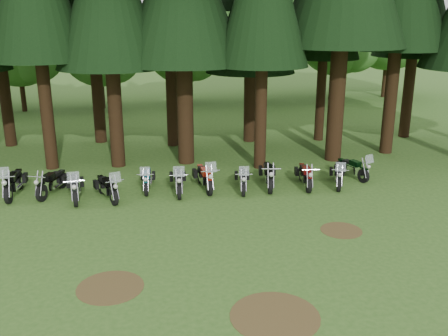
{
  "coord_description": "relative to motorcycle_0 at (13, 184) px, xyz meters",
  "views": [
    {
      "loc": [
        -1.9,
        -14.11,
        6.97
      ],
      "look_at": [
        1.22,
        5.0,
        1.0
      ],
      "focal_mm": 40.0,
      "sensor_mm": 36.0,
      "label": 1
    }
  ],
  "objects": [
    {
      "name": "ground",
      "position": [
        7.16,
        -5.8,
        -0.52
      ],
      "size": [
        120.0,
        120.0,
        0.0
      ],
      "primitive_type": "plane",
      "color": "#325B1E",
      "rests_on": "ground"
    },
    {
      "name": "decid_2",
      "position": [
        -3.27,
        18.98,
        4.43
      ],
      "size": [
        6.72,
        6.53,
        8.4
      ],
      "color": "#311F10",
      "rests_on": "ground"
    },
    {
      "name": "decid_3",
      "position": [
        2.45,
        19.33,
        3.99
      ],
      "size": [
        6.12,
        5.95,
        7.65
      ],
      "color": "#311F10",
      "rests_on": "ground"
    },
    {
      "name": "decid_4",
      "position": [
        8.74,
        20.52,
        3.85
      ],
      "size": [
        5.93,
        5.76,
        7.41
      ],
      "color": "#311F10",
      "rests_on": "ground"
    },
    {
      "name": "decid_5",
      "position": [
        15.46,
        19.91,
        5.71
      ],
      "size": [
        8.45,
        8.21,
        10.56
      ],
      "color": "#311F10",
      "rests_on": "ground"
    },
    {
      "name": "decid_6",
      "position": [
        22.02,
        21.21,
        4.68
      ],
      "size": [
        7.06,
        6.86,
        8.82
      ],
      "color": "#311F10",
      "rests_on": "ground"
    },
    {
      "name": "decid_7",
      "position": [
        26.63,
        21.03,
        5.7
      ],
      "size": [
        8.44,
        8.2,
        10.55
      ],
      "color": "#311F10",
      "rests_on": "ground"
    },
    {
      "name": "dirt_patch_0",
      "position": [
        4.16,
        -7.8,
        -0.51
      ],
      "size": [
        1.8,
        1.8,
        0.01
      ],
      "primitive_type": "cylinder",
      "color": "#4C3D1E",
      "rests_on": "ground"
    },
    {
      "name": "dirt_patch_1",
      "position": [
        11.66,
        -5.3,
        -0.51
      ],
      "size": [
        1.4,
        1.4,
        0.01
      ],
      "primitive_type": "cylinder",
      "color": "#4C3D1E",
      "rests_on": "ground"
    },
    {
      "name": "dirt_patch_2",
      "position": [
        8.16,
        -9.8,
        -0.51
      ],
      "size": [
        2.2,
        2.2,
        0.01
      ],
      "primitive_type": "cylinder",
      "color": "#4C3D1E",
      "rests_on": "ground"
    },
    {
      "name": "motorcycle_0",
      "position": [
        0.0,
        0.0,
        0.0
      ],
      "size": [
        0.46,
        2.47,
        1.56
      ],
      "rotation": [
        0.0,
        0.0,
        -0.02
      ],
      "color": "black",
      "rests_on": "ground"
    },
    {
      "name": "motorcycle_1",
      "position": [
        1.48,
        -0.05,
        -0.05
      ],
      "size": [
        0.91,
        2.17,
        0.92
      ],
      "rotation": [
        0.0,
        0.0,
        -0.35
      ],
      "color": "black",
      "rests_on": "ground"
    },
    {
      "name": "motorcycle_2",
      "position": [
        2.47,
        -0.82,
        -0.03
      ],
      "size": [
        0.58,
        2.35,
        1.47
      ],
      "rotation": [
        0.0,
        0.0,
        0.12
      ],
      "color": "black",
      "rests_on": "ground"
    },
    {
      "name": "motorcycle_3",
      "position": [
        3.72,
        -0.99,
        -0.05
      ],
      "size": [
        1.08,
        2.16,
        1.4
      ],
      "rotation": [
        0.0,
        0.0,
        0.38
      ],
      "color": "black",
      "rests_on": "ground"
    },
    {
      "name": "motorcycle_4",
      "position": [
        5.28,
        -0.15,
        -0.09
      ],
      "size": [
        0.45,
        2.06,
        1.3
      ],
      "rotation": [
        0.0,
        0.0,
        -0.08
      ],
      "color": "black",
      "rests_on": "ground"
    },
    {
      "name": "motorcycle_5",
      "position": [
        6.52,
        -0.68,
        -0.04
      ],
      "size": [
        0.43,
        2.3,
        1.45
      ],
      "rotation": [
        0.0,
        0.0,
        -0.03
      ],
      "color": "black",
      "rests_on": "ground"
    },
    {
      "name": "motorcycle_6",
      "position": [
        7.63,
        -0.42,
        -0.02
      ],
      "size": [
        0.56,
        2.38,
        1.49
      ],
      "rotation": [
        0.0,
        0.0,
        0.1
      ],
      "color": "black",
      "rests_on": "ground"
    },
    {
      "name": "motorcycle_7",
      "position": [
        9.16,
        -0.82,
        -0.07
      ],
      "size": [
        0.58,
        2.13,
        1.34
      ],
      "rotation": [
        0.0,
        0.0,
        -0.15
      ],
      "color": "black",
      "rests_on": "ground"
    },
    {
      "name": "motorcycle_8",
      "position": [
        10.32,
        -0.57,
        -0.03
      ],
      "size": [
        0.51,
        2.37,
        0.97
      ],
      "rotation": [
        0.0,
        0.0,
        -0.15
      ],
      "color": "black",
      "rests_on": "ground"
    },
    {
      "name": "motorcycle_9",
      "position": [
        11.86,
        -0.76,
        -0.06
      ],
      "size": [
        0.43,
        2.21,
        0.9
      ],
      "rotation": [
        0.0,
        0.0,
        -0.13
      ],
      "color": "black",
      "rests_on": "ground"
    },
    {
      "name": "motorcycle_10",
      "position": [
        13.25,
        -0.92,
        -0.08
      ],
      "size": [
        0.89,
        2.09,
        1.33
      ],
      "rotation": [
        0.0,
        0.0,
        -0.31
      ],
      "color": "black",
      "rests_on": "ground"
    },
    {
      "name": "motorcycle_11",
      "position": [
        14.28,
        -0.02,
        -0.08
      ],
      "size": [
        0.92,
        2.06,
        1.32
      ],
      "rotation": [
        0.0,
        0.0,
        0.33
      ],
      "color": "black",
      "rests_on": "ground"
    }
  ]
}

